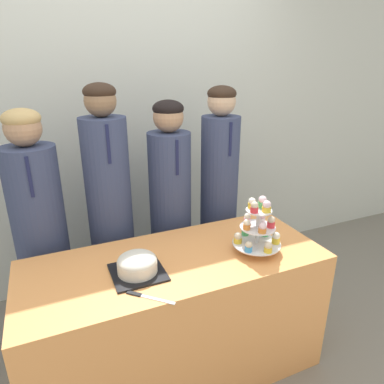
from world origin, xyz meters
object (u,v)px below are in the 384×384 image
at_px(round_cake, 137,264).
at_px(cake_knife, 143,296).
at_px(student_2, 171,216).
at_px(student_0, 42,241).
at_px(student_1, 111,220).
at_px(student_3, 219,202).
at_px(cupcake_stand, 258,227).

distance_m(round_cake, cake_knife, 0.19).
distance_m(round_cake, student_2, 0.73).
xyz_separation_m(student_0, student_2, (0.82, -0.00, 0.01)).
distance_m(student_1, student_2, 0.41).
height_order(round_cake, student_1, student_1).
xyz_separation_m(student_0, student_3, (1.19, -0.00, 0.06)).
bearing_deg(student_1, student_2, -0.00).
bearing_deg(cupcake_stand, student_3, 80.01).
distance_m(cupcake_stand, student_0, 1.27).
distance_m(cake_knife, cupcake_stand, 0.70).
relative_size(round_cake, student_2, 0.17).
height_order(student_1, student_3, student_1).
relative_size(student_0, student_3, 0.95).
distance_m(student_0, student_3, 1.19).
distance_m(student_1, student_3, 0.77).
xyz_separation_m(student_2, student_3, (0.37, -0.00, 0.04)).
xyz_separation_m(cake_knife, student_0, (-0.40, 0.79, -0.04)).
distance_m(round_cake, student_3, 0.98).
bearing_deg(cake_knife, student_3, 88.18).
relative_size(round_cake, cupcake_stand, 0.81).
bearing_deg(student_3, student_2, 180.00).
height_order(student_0, student_3, student_3).
xyz_separation_m(cupcake_stand, student_1, (-0.66, 0.66, -0.12)).
bearing_deg(round_cake, cake_knife, -98.76).
xyz_separation_m(round_cake, student_1, (-0.01, 0.61, -0.02)).
xyz_separation_m(round_cake, student_0, (-0.42, 0.61, -0.09)).
distance_m(cake_knife, student_0, 0.88).
relative_size(cake_knife, student_3, 0.11).
bearing_deg(cake_knife, cupcake_stand, 54.04).
height_order(cake_knife, cupcake_stand, cupcake_stand).
xyz_separation_m(round_cake, cake_knife, (-0.03, -0.18, -0.05)).
relative_size(cupcake_stand, student_2, 0.21).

